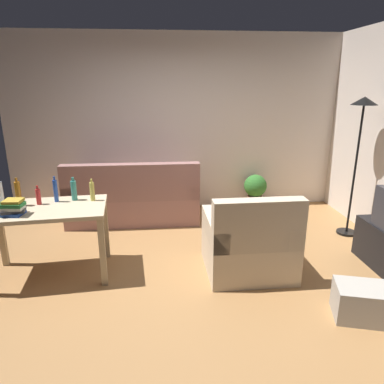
{
  "coord_description": "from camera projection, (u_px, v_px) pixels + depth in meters",
  "views": [
    {
      "loc": [
        -0.27,
        -3.45,
        1.98
      ],
      "look_at": [
        0.1,
        0.5,
        0.75
      ],
      "focal_mm": 33.29,
      "sensor_mm": 36.0,
      "label": 1
    }
  ],
  "objects": [
    {
      "name": "ground_plane",
      "position": [
        187.0,
        272.0,
        3.89
      ],
      "size": [
        5.2,
        4.4,
        0.02
      ],
      "primitive_type": "cube",
      "color": "#9E7042"
    },
    {
      "name": "wall_rear",
      "position": [
        176.0,
        124.0,
        5.58
      ],
      "size": [
        5.2,
        0.1,
        2.7
      ],
      "primitive_type": "cube",
      "color": "silver",
      "rests_on": "ground_plane"
    },
    {
      "name": "couch",
      "position": [
        134.0,
        200.0,
        5.25
      ],
      "size": [
        1.89,
        0.84,
        0.92
      ],
      "rotation": [
        0.0,
        0.0,
        3.14
      ],
      "color": "#996B66",
      "rests_on": "ground_plane"
    },
    {
      "name": "torchiere_lamp",
      "position": [
        361.0,
        129.0,
        4.45
      ],
      "size": [
        0.32,
        0.32,
        1.81
      ],
      "color": "black",
      "rests_on": "ground_plane"
    },
    {
      "name": "desk",
      "position": [
        46.0,
        218.0,
        3.64
      ],
      "size": [
        1.26,
        0.8,
        0.76
      ],
      "rotation": [
        0.0,
        0.0,
        0.09
      ],
      "color": "#C6B28E",
      "rests_on": "ground_plane"
    },
    {
      "name": "potted_plant",
      "position": [
        255.0,
        189.0,
        5.71
      ],
      "size": [
        0.36,
        0.36,
        0.57
      ],
      "color": "brown",
      "rests_on": "ground_plane"
    },
    {
      "name": "armchair",
      "position": [
        249.0,
        245.0,
        3.79
      ],
      "size": [
        0.91,
        0.85,
        0.92
      ],
      "rotation": [
        0.0,
        0.0,
        3.15
      ],
      "color": "beige",
      "rests_on": "ground_plane"
    },
    {
      "name": "storage_box",
      "position": [
        363.0,
        302.0,
        3.09
      ],
      "size": [
        0.55,
        0.46,
        0.3
      ],
      "primitive_type": "cube",
      "rotation": [
        0.0,
        0.0,
        -0.28
      ],
      "color": "#A8A399",
      "rests_on": "ground_plane"
    },
    {
      "name": "bottle_clear",
      "position": [
        0.0,
        193.0,
        3.67
      ],
      "size": [
        0.07,
        0.07,
        0.28
      ],
      "color": "silver",
      "rests_on": "desk"
    },
    {
      "name": "bottle_amber",
      "position": [
        18.0,
        193.0,
        3.63
      ],
      "size": [
        0.06,
        0.06,
        0.29
      ],
      "color": "#9E6019",
      "rests_on": "desk"
    },
    {
      "name": "bottle_red",
      "position": [
        38.0,
        196.0,
        3.68
      ],
      "size": [
        0.05,
        0.05,
        0.2
      ],
      "color": "#AD2323",
      "rests_on": "desk"
    },
    {
      "name": "bottle_blue",
      "position": [
        56.0,
        191.0,
        3.75
      ],
      "size": [
        0.04,
        0.04,
        0.28
      ],
      "color": "#2347A3",
      "rests_on": "desk"
    },
    {
      "name": "bottle_tall",
      "position": [
        74.0,
        190.0,
        3.81
      ],
      "size": [
        0.06,
        0.06,
        0.25
      ],
      "color": "teal",
      "rests_on": "desk"
    },
    {
      "name": "bottle_squat",
      "position": [
        92.0,
        191.0,
        3.8
      ],
      "size": [
        0.05,
        0.05,
        0.24
      ],
      "color": "#BCB24C",
      "rests_on": "desk"
    },
    {
      "name": "book_stack",
      "position": [
        12.0,
        208.0,
        3.38
      ],
      "size": [
        0.25,
        0.2,
        0.16
      ],
      "color": "navy",
      "rests_on": "desk"
    }
  ]
}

